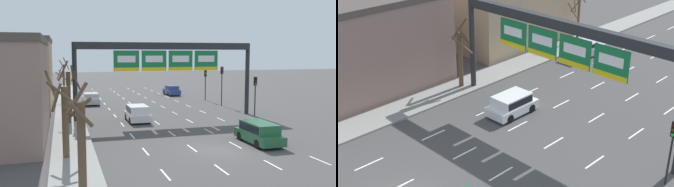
% 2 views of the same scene
% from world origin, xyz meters
% --- Properties ---
extents(ground_plane, '(220.00, 220.00, 0.00)m').
position_xyz_m(ground_plane, '(0.00, 0.00, 0.00)').
color(ground_plane, '#474444').
extents(sidewalk_left, '(2.80, 110.00, 0.15)m').
position_xyz_m(sidewalk_left, '(-9.65, 0.00, 0.07)').
color(sidewalk_left, gray).
rests_on(sidewalk_left, ground_plane).
extents(lane_dashes, '(10.02, 67.00, 0.01)m').
position_xyz_m(lane_dashes, '(-0.00, 13.50, 0.00)').
color(lane_dashes, white).
rests_on(lane_dashes, ground_plane).
extents(sign_gantry, '(18.55, 0.70, 7.65)m').
position_xyz_m(sign_gantry, '(0.00, 13.38, 6.24)').
color(sign_gantry, '#232628').
rests_on(sign_gantry, ground_plane).
extents(building_far, '(9.58, 13.79, 8.41)m').
position_xyz_m(building_far, '(-16.15, 24.34, 4.21)').
color(building_far, tan).
rests_on(building_far, ground_plane).
extents(car_blue, '(1.90, 4.08, 1.52)m').
position_xyz_m(car_blue, '(6.37, 33.19, 0.80)').
color(car_blue, navy).
rests_on(car_blue, ground_plane).
extents(suv_green, '(1.89, 4.47, 1.58)m').
position_xyz_m(suv_green, '(3.52, 0.96, 0.88)').
color(suv_green, '#235B38').
rests_on(suv_green, ground_plane).
extents(suv_white, '(1.99, 3.92, 1.57)m').
position_xyz_m(suv_white, '(-3.30, 12.11, 0.88)').
color(suv_white, silver).
rests_on(suv_white, ground_plane).
extents(car_silver, '(1.93, 4.77, 1.47)m').
position_xyz_m(car_silver, '(-6.69, 25.90, 0.79)').
color(car_silver, '#B7B7BC').
rests_on(car_silver, ground_plane).
extents(traffic_light_near_gantry, '(0.30, 0.35, 4.25)m').
position_xyz_m(traffic_light_near_gantry, '(9.04, 25.60, 3.05)').
color(traffic_light_near_gantry, black).
rests_on(traffic_light_near_gantry, ground_plane).
extents(traffic_light_mid_block, '(0.30, 0.35, 4.92)m').
position_xyz_m(traffic_light_mid_block, '(9.01, 19.96, 3.50)').
color(traffic_light_mid_block, black).
rests_on(traffic_light_mid_block, ground_plane).
extents(traffic_light_far_end, '(0.30, 0.35, 4.13)m').
position_xyz_m(traffic_light_far_end, '(9.20, 11.87, 2.97)').
color(traffic_light_far_end, black).
rests_on(traffic_light_far_end, ground_plane).
extents(tree_bare_closest, '(2.13, 2.11, 5.76)m').
position_xyz_m(tree_bare_closest, '(-9.61, 12.61, 2.99)').
color(tree_bare_closest, brown).
rests_on(tree_bare_closest, sidewalk_left).
extents(tree_bare_second, '(1.99, 2.00, 5.41)m').
position_xyz_m(tree_bare_second, '(-10.19, 0.44, 2.80)').
color(tree_bare_second, brown).
rests_on(tree_bare_second, sidewalk_left).
extents(tree_bare_third, '(1.90, 2.07, 5.90)m').
position_xyz_m(tree_bare_third, '(-10.04, 29.20, 3.05)').
color(tree_bare_third, brown).
rests_on(tree_bare_third, sidewalk_left).
extents(tree_bare_furthest, '(1.29, 1.36, 5.08)m').
position_xyz_m(tree_bare_furthest, '(-9.43, -5.42, 2.59)').
color(tree_bare_furthest, brown).
rests_on(tree_bare_furthest, sidewalk_left).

